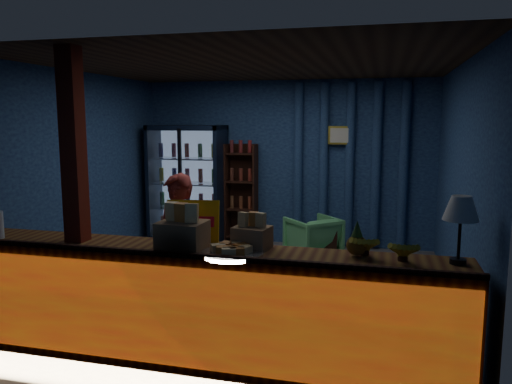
% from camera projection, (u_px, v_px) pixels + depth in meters
% --- Properties ---
extents(ground, '(4.60, 4.60, 0.00)m').
position_uv_depth(ground, '(251.00, 286.00, 6.03)').
color(ground, '#515154').
rests_on(ground, ground).
extents(room_walls, '(4.60, 4.60, 4.60)m').
position_uv_depth(room_walls, '(251.00, 156.00, 5.80)').
color(room_walls, navy).
rests_on(room_walls, ground).
extents(counter, '(4.40, 0.57, 0.99)m').
position_uv_depth(counter, '(192.00, 304.00, 4.13)').
color(counter, brown).
rests_on(counter, ground).
extents(support_post, '(0.16, 0.16, 2.60)m').
position_uv_depth(support_post, '(76.00, 201.00, 4.28)').
color(support_post, maroon).
rests_on(support_post, ground).
extents(beverage_cooler, '(1.20, 0.62, 1.90)m').
position_uv_depth(beverage_cooler, '(189.00, 185.00, 8.11)').
color(beverage_cooler, black).
rests_on(beverage_cooler, ground).
extents(bottle_shelf, '(0.50, 0.28, 1.60)m').
position_uv_depth(bottle_shelf, '(242.00, 194.00, 8.06)').
color(bottle_shelf, '#331810').
rests_on(bottle_shelf, ground).
extents(curtain_folds, '(1.74, 0.14, 2.50)m').
position_uv_depth(curtain_folds, '(350.00, 165.00, 7.65)').
color(curtain_folds, navy).
rests_on(curtain_folds, room_walls).
extents(framed_picture, '(0.36, 0.04, 0.28)m').
position_uv_depth(framed_picture, '(340.00, 135.00, 7.58)').
color(framed_picture, gold).
rests_on(framed_picture, room_walls).
extents(shopkeeper, '(0.62, 0.48, 1.49)m').
position_uv_depth(shopkeeper, '(179.00, 250.00, 4.80)').
color(shopkeeper, maroon).
rests_on(shopkeeper, ground).
extents(green_chair, '(0.93, 0.93, 0.61)m').
position_uv_depth(green_chair, '(313.00, 237.00, 7.19)').
color(green_chair, '#62C472').
rests_on(green_chair, ground).
extents(side_table, '(0.56, 0.47, 0.52)m').
position_uv_depth(side_table, '(318.00, 243.00, 7.18)').
color(side_table, '#331810').
rests_on(side_table, ground).
extents(yellow_sign, '(0.46, 0.16, 0.36)m').
position_uv_depth(yellow_sign, '(193.00, 221.00, 4.27)').
color(yellow_sign, '#F1AF0C').
rests_on(yellow_sign, counter).
extents(snack_box_left, '(0.38, 0.32, 0.39)m').
position_uv_depth(snack_box_left, '(182.00, 234.00, 3.99)').
color(snack_box_left, '#8D6344').
rests_on(snack_box_left, counter).
extents(snack_box_centre, '(0.32, 0.27, 0.30)m').
position_uv_depth(snack_box_centre, '(252.00, 236.00, 4.05)').
color(snack_box_centre, '#8D6344').
rests_on(snack_box_centre, counter).
extents(pastry_tray, '(0.50, 0.50, 0.08)m').
position_uv_depth(pastry_tray, '(232.00, 252.00, 3.87)').
color(pastry_tray, silver).
rests_on(pastry_tray, counter).
extents(banana_bunches, '(0.53, 0.31, 0.18)m').
position_uv_depth(banana_bunches, '(384.00, 248.00, 3.75)').
color(banana_bunches, gold).
rests_on(banana_bunches, counter).
extents(table_lamp, '(0.26, 0.26, 0.50)m').
position_uv_depth(table_lamp, '(461.00, 211.00, 3.58)').
color(table_lamp, black).
rests_on(table_lamp, counter).
extents(pineapple, '(0.16, 0.16, 0.27)m').
position_uv_depth(pineapple, '(357.00, 242.00, 3.82)').
color(pineapple, brown).
rests_on(pineapple, counter).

